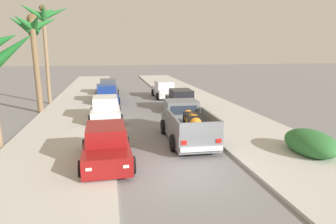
{
  "coord_description": "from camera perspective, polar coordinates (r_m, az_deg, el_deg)",
  "views": [
    {
      "loc": [
        -2.59,
        -10.08,
        4.49
      ],
      "look_at": [
        0.47,
        5.47,
        1.2
      ],
      "focal_mm": 32.13,
      "sensor_mm": 36.0,
      "label": 1
    }
  ],
  "objects": [
    {
      "name": "curb_right",
      "position": [
        23.43,
        5.07,
        0.76
      ],
      "size": [
        0.16,
        60.0,
        0.1
      ],
      "primitive_type": "cube",
      "color": "silver",
      "rests_on": "ground"
    },
    {
      "name": "curb_left",
      "position": [
        22.55,
        -14.14,
        0.02
      ],
      "size": [
        0.16,
        60.0,
        0.1
      ],
      "primitive_type": "cube",
      "color": "silver",
      "rests_on": "ground"
    },
    {
      "name": "car_right_mid",
      "position": [
        12.4,
        -11.61,
        -6.25
      ],
      "size": [
        2.09,
        4.29,
        1.54
      ],
      "color": "maroon",
      "rests_on": "ground"
    },
    {
      "name": "car_right_far",
      "position": [
        26.52,
        -11.62,
        3.3
      ],
      "size": [
        2.21,
        4.34,
        1.54
      ],
      "color": "navy",
      "rests_on": "ground"
    },
    {
      "name": "ground_plane",
      "position": [
        11.33,
        3.08,
        -11.63
      ],
      "size": [
        160.0,
        160.0,
        0.0
      ],
      "primitive_type": "plane",
      "color": "slate"
    },
    {
      "name": "hedge_bush",
      "position": [
        14.39,
        25.44,
        -5.34
      ],
      "size": [
        1.8,
        2.8,
        1.1
      ],
      "primitive_type": "ellipsoid",
      "color": "#2D6B33",
      "rests_on": "ground"
    },
    {
      "name": "palm_tree_left_mid",
      "position": [
        27.34,
        -22.53,
        15.71
      ],
      "size": [
        3.74,
        3.38,
        8.14
      ],
      "color": "#846B4C",
      "rests_on": "ground"
    },
    {
      "name": "pickup_truck",
      "position": [
        15.14,
        3.62,
        -2.35
      ],
      "size": [
        2.33,
        5.27,
        1.8
      ],
      "color": "slate",
      "rests_on": "ground"
    },
    {
      "name": "car_left_mid",
      "position": [
        31.7,
        -11.32,
        4.66
      ],
      "size": [
        2.09,
        4.29,
        1.54
      ],
      "color": "#474C56",
      "rests_on": "ground"
    },
    {
      "name": "sidewalk_right",
      "position": [
        23.76,
        7.66,
        0.88
      ],
      "size": [
        5.03,
        60.0,
        0.12
      ],
      "primitive_type": "cube",
      "color": "beige",
      "rests_on": "ground"
    },
    {
      "name": "sidewalk_left",
      "position": [
        22.64,
        -16.96,
        -0.07
      ],
      "size": [
        5.03,
        60.0,
        0.12
      ],
      "primitive_type": "cube",
      "color": "beige",
      "rests_on": "ground"
    },
    {
      "name": "car_right_near",
      "position": [
        19.83,
        -11.76,
        0.5
      ],
      "size": [
        2.04,
        4.27,
        1.54
      ],
      "color": "silver",
      "rests_on": "ground"
    },
    {
      "name": "palm_tree_left_fore",
      "position": [
        23.32,
        -24.27,
        13.47
      ],
      "size": [
        3.32,
        3.49,
        6.91
      ],
      "color": "brown",
      "rests_on": "ground"
    },
    {
      "name": "car_left_far",
      "position": [
        22.84,
        2.53,
        2.2
      ],
      "size": [
        2.09,
        4.29,
        1.54
      ],
      "color": "black",
      "rests_on": "ground"
    },
    {
      "name": "car_left_near",
      "position": [
        28.9,
        -0.71,
        4.22
      ],
      "size": [
        2.09,
        4.29,
        1.54
      ],
      "color": "silver",
      "rests_on": "ground"
    }
  ]
}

